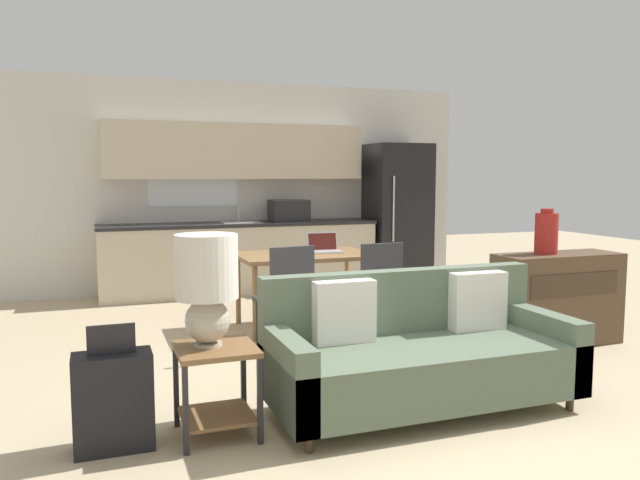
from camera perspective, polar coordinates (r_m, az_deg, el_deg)
The scene contains 14 objects.
ground_plane at distance 4.17m, azimuth 6.53°, elevation -15.23°, with size 20.00×20.00×0.00m, color tan.
wall_back at distance 8.29m, azimuth -7.86°, elevation 4.89°, with size 6.40×0.07×2.70m.
kitchen_counter at distance 8.02m, azimuth -7.23°, elevation 1.22°, with size 3.50×0.65×2.15m.
refrigerator at distance 8.68m, azimuth 7.09°, elevation 2.36°, with size 0.79×0.71×1.92m.
dining_table at distance 6.14m, azimuth -1.39°, elevation -1.91°, with size 1.31×0.82×0.73m.
couch at distance 4.16m, azimuth 8.91°, elevation -10.30°, with size 1.97×0.80×0.86m.
side_table at distance 3.72m, azimuth -9.46°, elevation -12.15°, with size 0.45×0.45×0.53m.
table_lamp at distance 3.61m, azimuth -10.31°, elevation -3.75°, with size 0.36×0.36×0.65m.
credenza at distance 5.95m, azimuth 20.85°, elevation -5.04°, with size 1.15×0.43×0.81m.
vase at distance 5.82m, azimuth 19.99°, elevation 0.62°, with size 0.20×0.20×0.40m.
dining_chair_near_left at distance 5.36m, azimuth -3.06°, elevation -4.88°, with size 0.47×0.47×0.91m.
dining_chair_near_right at distance 5.63m, azimuth 5.13°, elevation -4.37°, with size 0.42×0.42×0.91m.
laptop at distance 6.25m, azimuth 0.38°, elevation -0.67°, with size 0.34×0.27×0.20m.
suitcase at distance 3.70m, azimuth -18.37°, elevation -13.75°, with size 0.42×0.22×0.70m.
Camera 1 is at (-1.75, -3.47, 1.51)m, focal length 35.00 mm.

